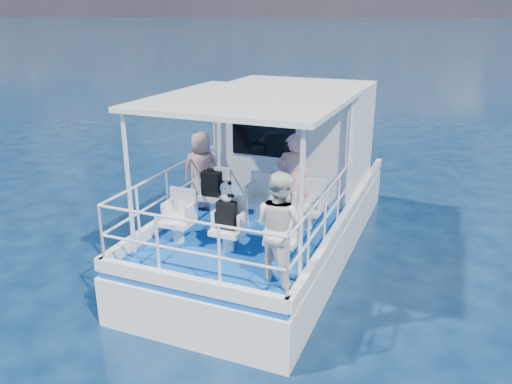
{
  "coord_description": "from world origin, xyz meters",
  "views": [
    {
      "loc": [
        3.09,
        -7.53,
        4.41
      ],
      "look_at": [
        0.18,
        -0.4,
        1.67
      ],
      "focal_mm": 35.0,
      "sensor_mm": 36.0,
      "label": 1
    }
  ],
  "objects_px": {
    "passenger_port_fwd": "(202,170)",
    "panda": "(226,191)",
    "backpack_center": "(227,215)",
    "passenger_stbd_aft": "(280,227)"
  },
  "relations": [
    {
      "from": "backpack_center",
      "to": "passenger_stbd_aft",
      "type": "bearing_deg",
      "value": -27.19
    },
    {
      "from": "backpack_center",
      "to": "passenger_port_fwd",
      "type": "bearing_deg",
      "value": 129.07
    },
    {
      "from": "passenger_stbd_aft",
      "to": "panda",
      "type": "xyz_separation_m",
      "value": [
        -1.07,
        0.56,
        0.19
      ]
    },
    {
      "from": "passenger_port_fwd",
      "to": "backpack_center",
      "type": "height_order",
      "value": "passenger_port_fwd"
    },
    {
      "from": "passenger_port_fwd",
      "to": "backpack_center",
      "type": "relative_size",
      "value": 3.4
    },
    {
      "from": "panda",
      "to": "backpack_center",
      "type": "bearing_deg",
      "value": -66.15
    },
    {
      "from": "backpack_center",
      "to": "panda",
      "type": "relative_size",
      "value": 1.34
    },
    {
      "from": "backpack_center",
      "to": "panda",
      "type": "bearing_deg",
      "value": 113.85
    },
    {
      "from": "passenger_port_fwd",
      "to": "panda",
      "type": "distance_m",
      "value": 1.96
    },
    {
      "from": "backpack_center",
      "to": "panda",
      "type": "xyz_separation_m",
      "value": [
        -0.01,
        0.01,
        0.38
      ]
    }
  ]
}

